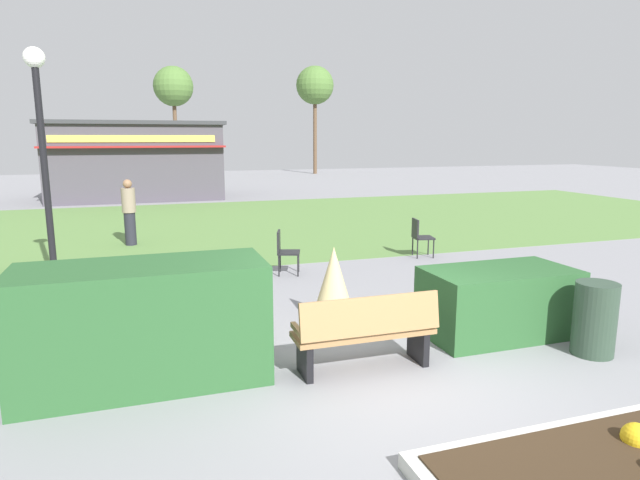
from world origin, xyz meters
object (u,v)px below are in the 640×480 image
tree_left_bg (315,86)px  parked_car_west_slot (133,173)px  person_strolling (129,212)px  trash_bin (595,319)px  cafe_chair_east (284,249)px  tree_right_bg (173,87)px  food_kiosk (136,160)px  cafe_chair_west (420,234)px  lamppost_mid (42,140)px  park_bench (366,332)px

tree_left_bg → parked_car_west_slot: bearing=-156.8°
person_strolling → tree_left_bg: 28.78m
trash_bin → cafe_chair_east: bearing=117.4°
trash_bin → tree_right_bg: bearing=94.5°
food_kiosk → tree_left_bg: bearing=46.1°
person_strolling → cafe_chair_west: bearing=68.2°
cafe_chair_east → lamppost_mid: bearing=174.0°
parked_car_west_slot → tree_left_bg: tree_left_bg is taller
trash_bin → person_strolling: 10.98m
cafe_chair_east → parked_car_west_slot: bearing=97.6°
park_bench → food_kiosk: (-2.57, 20.64, 1.24)m
cafe_chair_east → tree_left_bg: 31.45m
trash_bin → person_strolling: bearing=121.3°
cafe_chair_east → person_strolling: person_strolling is taller
cafe_chair_west → cafe_chair_east: bearing=-170.1°
lamppost_mid → cafe_chair_east: bearing=-6.0°
cafe_chair_west → trash_bin: bearing=-96.7°
lamppost_mid → person_strolling: bearing=70.9°
park_bench → lamppost_mid: size_ratio=0.40×
park_bench → tree_right_bg: tree_right_bg is taller
park_bench → person_strolling: person_strolling is taller
cafe_chair_east → parked_car_west_slot: parked_car_west_slot is taller
tree_right_bg → person_strolling: bearing=-96.2°
lamppost_mid → trash_bin: bearing=-39.1°
park_bench → tree_right_bg: size_ratio=0.22×
lamppost_mid → food_kiosk: size_ratio=0.56×
trash_bin → tree_right_bg: 36.39m
cafe_chair_west → tree_left_bg: size_ratio=0.11×
park_bench → cafe_chair_east: (0.25, 4.76, 0.05)m
park_bench → parked_car_west_slot: parked_car_west_slot is taller
food_kiosk → tree_left_bg: 19.12m
trash_bin → park_bench: bearing=171.3°
parked_car_west_slot → cafe_chair_west: bearing=-74.2°
cafe_chair_east → tree_left_bg: bearing=71.1°
food_kiosk → cafe_chair_east: 16.17m
cafe_chair_west → parked_car_west_slot: 23.88m
trash_bin → person_strolling: person_strolling is taller
trash_bin → tree_right_bg: size_ratio=0.12×
lamppost_mid → tree_right_bg: bearing=82.1°
food_kiosk → person_strolling: food_kiosk is taller
person_strolling → trash_bin: bearing=38.8°
park_bench → tree_left_bg: tree_left_bg is taller
trash_bin → food_kiosk: 21.84m
cafe_chair_east → tree_right_bg: tree_right_bg is taller
lamppost_mid → person_strolling: lamppost_mid is taller
lamppost_mid → cafe_chair_west: (7.66, 0.14, -2.15)m
lamppost_mid → tree_left_bg: bearing=63.5°
food_kiosk → tree_right_bg: tree_right_bg is taller
cafe_chair_west → tree_left_bg: 29.98m
park_bench → tree_left_bg: (10.28, 33.97, 6.00)m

